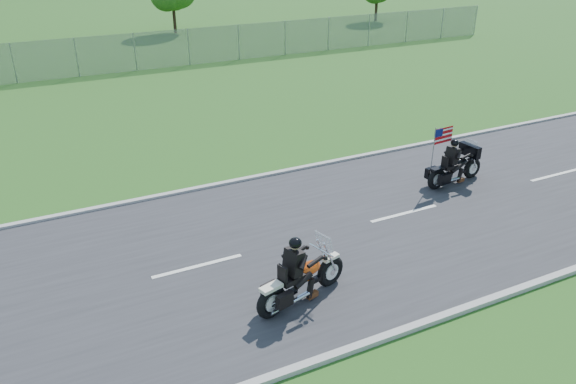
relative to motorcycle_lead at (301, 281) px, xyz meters
name	(u,v)px	position (x,y,z in m)	size (l,w,h in m)	color
ground	(274,248)	(0.40, 2.22, -0.52)	(420.00, 420.00, 0.00)	#224917
road	(274,247)	(0.40, 2.22, -0.50)	(120.00, 8.00, 0.04)	#28282B
curb_north	(219,185)	(0.40, 6.27, -0.47)	(120.00, 0.18, 0.12)	#9E9B93
curb_south	(363,345)	(0.40, -1.83, -0.47)	(120.00, 0.18, 0.12)	#9E9B93
fence	(13,63)	(-4.60, 22.22, 0.48)	(60.00, 0.03, 2.00)	gray
motorcycle_lead	(301,281)	(0.00, 0.00, 0.00)	(2.41, 1.02, 1.65)	black
motorcycle_follow	(455,168)	(7.02, 3.22, 0.00)	(2.25, 0.78, 1.87)	black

